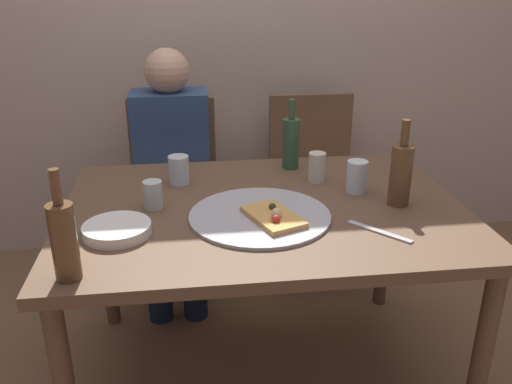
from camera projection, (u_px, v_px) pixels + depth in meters
name	position (u px, v px, depth m)	size (l,w,h in m)	color
ground_plane	(263.00, 374.00, 2.13)	(8.00, 8.00, 0.00)	brown
back_wall	(231.00, 10.00, 2.78)	(6.00, 0.10, 2.60)	#BCA893
dining_table	(264.00, 226.00, 1.88)	(1.38, 0.98, 0.74)	brown
pizza_tray	(260.00, 216.00, 1.76)	(0.47, 0.47, 0.01)	#ADADB2
pizza_slice_last	(274.00, 216.00, 1.72)	(0.20, 0.25, 0.05)	tan
wine_bottle	(64.00, 239.00, 1.37)	(0.07, 0.07, 0.31)	brown
beer_bottle	(401.00, 173.00, 1.82)	(0.08, 0.08, 0.30)	brown
water_bottle	(291.00, 142.00, 2.17)	(0.07, 0.07, 0.28)	#2D5133
tumbler_near	(179.00, 170.00, 2.03)	(0.08, 0.08, 0.11)	silver
tumbler_far	(357.00, 177.00, 1.95)	(0.08, 0.08, 0.12)	silver
wine_glass	(317.00, 167.00, 2.05)	(0.07, 0.07, 0.11)	beige
short_glass	(153.00, 195.00, 1.82)	(0.07, 0.07, 0.10)	#B7C6BC
plate_stack	(117.00, 229.00, 1.64)	(0.21, 0.21, 0.03)	white
table_knife	(379.00, 232.00, 1.66)	(0.22, 0.02, 0.01)	#B7B7BC
chair_left	(174.00, 178.00, 2.72)	(0.44, 0.44, 0.90)	brown
chair_right	(314.00, 172.00, 2.80)	(0.44, 0.44, 0.90)	brown
guest_in_sweater	(172.00, 164.00, 2.53)	(0.36, 0.56, 1.17)	navy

